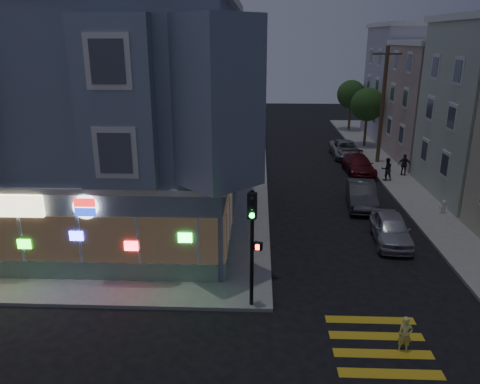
# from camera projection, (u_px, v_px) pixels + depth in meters

# --- Properties ---
(ground) EXTENTS (120.00, 120.00, 0.00)m
(ground) POSITION_uv_depth(u_px,v_px,m) (185.00, 344.00, 15.61)
(ground) COLOR black
(ground) RESTS_ON ground
(sidewalk_nw) EXTENTS (33.00, 42.00, 0.15)m
(sidewalk_nw) POSITION_uv_depth(u_px,v_px,m) (63.00, 163.00, 37.93)
(sidewalk_nw) COLOR gray
(sidewalk_nw) RESTS_ON ground
(corner_building) EXTENTS (14.60, 14.60, 11.40)m
(corner_building) POSITION_uv_depth(u_px,v_px,m) (99.00, 116.00, 24.43)
(corner_building) COLOR slate
(corner_building) RESTS_ON sidewalk_nw
(row_house_c) EXTENTS (12.00, 8.60, 9.00)m
(row_house_c) POSITION_uv_depth(u_px,v_px,m) (475.00, 105.00, 37.10)
(row_house_c) COLOR tan
(row_house_c) RESTS_ON sidewalk_ne
(row_house_d) EXTENTS (12.00, 8.60, 10.50)m
(row_house_d) POSITION_uv_depth(u_px,v_px,m) (436.00, 84.00, 45.40)
(row_house_d) COLOR #ADA9B9
(row_house_d) RESTS_ON sidewalk_ne
(utility_pole) EXTENTS (2.20, 0.30, 9.00)m
(utility_pole) POSITION_uv_depth(u_px,v_px,m) (383.00, 104.00, 36.40)
(utility_pole) COLOR #4C3826
(utility_pole) RESTS_ON sidewalk_ne
(street_tree_near) EXTENTS (3.00, 3.00, 5.30)m
(street_tree_near) POSITION_uv_depth(u_px,v_px,m) (367.00, 105.00, 42.35)
(street_tree_near) COLOR #4C3826
(street_tree_near) RESTS_ON sidewalk_ne
(street_tree_far) EXTENTS (3.00, 3.00, 5.30)m
(street_tree_far) POSITION_uv_depth(u_px,v_px,m) (351.00, 94.00, 49.94)
(street_tree_far) COLOR #4C3826
(street_tree_far) RESTS_ON sidewalk_ne
(running_child) EXTENTS (0.48, 0.34, 1.25)m
(running_child) POSITION_uv_depth(u_px,v_px,m) (405.00, 335.00, 15.07)
(running_child) COLOR #DEDE71
(running_child) RESTS_ON ground
(pedestrian_a) EXTENTS (0.84, 0.69, 1.60)m
(pedestrian_a) POSITION_uv_depth(u_px,v_px,m) (387.00, 169.00, 32.78)
(pedestrian_a) COLOR black
(pedestrian_a) RESTS_ON sidewalk_ne
(pedestrian_b) EXTENTS (0.98, 0.62, 1.56)m
(pedestrian_b) POSITION_uv_depth(u_px,v_px,m) (404.00, 165.00, 33.98)
(pedestrian_b) COLOR #24232B
(pedestrian_b) RESTS_ON sidewalk_ne
(parked_car_a) EXTENTS (2.01, 4.32, 1.43)m
(parked_car_a) POSITION_uv_depth(u_px,v_px,m) (391.00, 229.00, 23.17)
(parked_car_a) COLOR #B2B4BA
(parked_car_a) RESTS_ON ground
(parked_car_b) EXTENTS (2.06, 4.68, 1.50)m
(parked_car_b) POSITION_uv_depth(u_px,v_px,m) (361.00, 195.00, 28.11)
(parked_car_b) COLOR #3C3F42
(parked_car_b) RESTS_ON ground
(parked_car_c) EXTENTS (2.06, 4.72, 1.35)m
(parked_car_c) POSITION_uv_depth(u_px,v_px,m) (359.00, 165.00, 34.89)
(parked_car_c) COLOR #5C151B
(parked_car_c) RESTS_ON ground
(parked_car_d) EXTENTS (2.26, 4.86, 1.35)m
(parked_car_d) POSITION_uv_depth(u_px,v_px,m) (345.00, 149.00, 39.83)
(parked_car_d) COLOR #989FA2
(parked_car_d) RESTS_ON ground
(traffic_signal) EXTENTS (0.57, 0.51, 4.53)m
(traffic_signal) POSITION_uv_depth(u_px,v_px,m) (252.00, 231.00, 16.59)
(traffic_signal) COLOR black
(traffic_signal) RESTS_ON sidewalk_nw
(fire_hydrant) EXTENTS (0.44, 0.26, 0.77)m
(fire_hydrant) POSITION_uv_depth(u_px,v_px,m) (444.00, 206.00, 26.70)
(fire_hydrant) COLOR silver
(fire_hydrant) RESTS_ON sidewalk_ne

